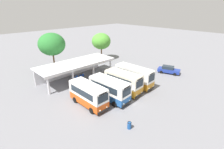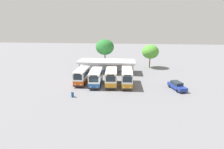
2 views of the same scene
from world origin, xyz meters
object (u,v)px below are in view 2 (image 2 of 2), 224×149
at_px(city_bus_second_in_row, 96,77).
at_px(waiting_chair_second_from_end, 105,71).
at_px(city_bus_nearest_orange, 82,76).
at_px(litter_bin_apron, 73,95).
at_px(waiting_chair_fourth_seat, 110,71).
at_px(waiting_chair_end_by_column, 103,71).
at_px(city_bus_middle_cream, 111,77).
at_px(waiting_chair_middle_seat, 108,71).
at_px(parked_car_flank, 177,86).
at_px(city_bus_fourth_amber, 127,77).

height_order(city_bus_second_in_row, waiting_chair_second_from_end, city_bus_second_in_row).
distance_m(city_bus_nearest_orange, litter_bin_apron, 7.71).
height_order(waiting_chair_second_from_end, waiting_chair_fourth_seat, same).
distance_m(waiting_chair_end_by_column, waiting_chair_fourth_seat, 2.14).
relative_size(city_bus_middle_cream, waiting_chair_end_by_column, 7.75).
bearing_deg(waiting_chair_end_by_column, litter_bin_apron, -100.32).
bearing_deg(litter_bin_apron, waiting_chair_middle_seat, 74.98).
height_order(city_bus_second_in_row, parked_car_flank, city_bus_second_in_row).
distance_m(city_bus_nearest_orange, waiting_chair_fourth_seat, 10.63).
height_order(parked_car_flank, waiting_chair_middle_seat, parked_car_flank).
xyz_separation_m(parked_car_flank, litter_bin_apron, (-19.94, -5.84, -0.37)).
bearing_deg(city_bus_nearest_orange, city_bus_fourth_amber, -1.90).
bearing_deg(parked_car_flank, city_bus_nearest_orange, 175.09).
xyz_separation_m(city_bus_fourth_amber, waiting_chair_fourth_seat, (-4.59, 9.38, -1.43)).
xyz_separation_m(city_bus_nearest_orange, city_bus_second_in_row, (3.34, -0.89, 0.02)).
distance_m(city_bus_nearest_orange, waiting_chair_end_by_column, 9.63).
bearing_deg(city_bus_fourth_amber, city_bus_middle_cream, -172.99).
relative_size(city_bus_second_in_row, parked_car_flank, 1.43).
bearing_deg(litter_bin_apron, city_bus_nearest_orange, 92.14).
bearing_deg(city_bus_fourth_amber, city_bus_nearest_orange, 178.10).
bearing_deg(city_bus_nearest_orange, city_bus_middle_cream, -6.34).
height_order(parked_car_flank, waiting_chair_end_by_column, parked_car_flank).
distance_m(waiting_chair_end_by_column, waiting_chair_second_from_end, 0.72).
height_order(city_bus_fourth_amber, litter_bin_apron, city_bus_fourth_amber).
distance_m(city_bus_nearest_orange, parked_car_flank, 20.32).
bearing_deg(waiting_chair_fourth_seat, waiting_chair_middle_seat, -171.65).
bearing_deg(city_bus_nearest_orange, waiting_chair_second_from_end, 66.19).
xyz_separation_m(waiting_chair_second_from_end, litter_bin_apron, (-3.72, -16.65, -0.07)).
bearing_deg(waiting_chair_second_from_end, waiting_chair_middle_seat, -10.61).
bearing_deg(litter_bin_apron, waiting_chair_second_from_end, 77.40).
distance_m(city_bus_middle_cream, city_bus_fourth_amber, 3.36).
bearing_deg(city_bus_second_in_row, litter_bin_apron, -114.57).
relative_size(city_bus_fourth_amber, waiting_chair_middle_seat, 8.68).
height_order(waiting_chair_middle_seat, litter_bin_apron, litter_bin_apron).
bearing_deg(waiting_chair_end_by_column, city_bus_fourth_amber, -54.09).
bearing_deg(waiting_chair_end_by_column, waiting_chair_fourth_seat, 2.41).
height_order(city_bus_nearest_orange, city_bus_middle_cream, city_bus_middle_cream).
bearing_deg(city_bus_fourth_amber, parked_car_flank, -7.84).
distance_m(city_bus_second_in_row, city_bus_fourth_amber, 6.70).
height_order(city_bus_fourth_amber, waiting_chair_middle_seat, city_bus_fourth_amber).
distance_m(parked_car_flank, litter_bin_apron, 20.78).
distance_m(parked_car_flank, waiting_chair_end_by_column, 20.03).
bearing_deg(city_bus_fourth_amber, waiting_chair_second_from_end, 122.59).
bearing_deg(city_bus_nearest_orange, waiting_chair_middle_seat, 62.19).
xyz_separation_m(city_bus_middle_cream, city_bus_fourth_amber, (3.34, 0.41, 0.02)).
xyz_separation_m(waiting_chair_second_from_end, waiting_chair_fourth_seat, (1.42, -0.03, 0.00)).
relative_size(city_bus_fourth_amber, waiting_chair_second_from_end, 8.68).
height_order(waiting_chair_end_by_column, litter_bin_apron, litter_bin_apron).
bearing_deg(city_bus_middle_cream, waiting_chair_end_by_column, 109.25).
bearing_deg(waiting_chair_end_by_column, city_bus_nearest_orange, -110.19).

